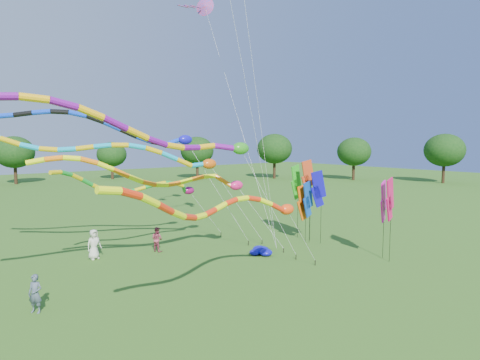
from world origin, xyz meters
TOP-DOWN VIEW (x-y plane):
  - ground at (0.00, 0.00)m, footprint 160.00×160.00m
  - tree_ring at (3.94, -4.57)m, footprint 120.03×119.24m
  - tube_kite_red at (-4.40, -0.71)m, footprint 12.99×3.68m
  - tube_kite_orange at (-4.22, 4.94)m, footprint 13.56×2.14m
  - tube_kite_purple at (-6.90, 2.38)m, footprint 17.64×1.13m
  - tube_kite_blue at (-6.39, 8.82)m, footprint 15.88×5.00m
  - tube_kite_cyan at (-5.15, 8.42)m, footprint 15.96×4.85m
  - tube_kite_green at (-3.92, 8.55)m, footprint 11.75×2.31m
  - delta_kite_high_c at (1.95, 11.02)m, footprint 3.13×7.95m
  - banner_pole_orange at (5.79, 4.85)m, footprint 1.16×0.20m
  - banner_pole_red at (6.25, 4.88)m, footprint 1.16×0.27m
  - banner_pole_blue_b at (5.78, 4.42)m, footprint 1.16×0.27m
  - banner_pole_magenta_b at (6.50, -0.77)m, footprint 1.13×0.44m
  - banner_pole_blue_a at (6.22, 3.92)m, footprint 1.11×0.49m
  - banner_pole_magenta_a at (6.12, -1.40)m, footprint 1.15×0.33m
  - banner_pole_green at (6.21, 5.94)m, footprint 1.16×0.22m
  - blue_nylon_heap at (1.40, 4.06)m, footprint 1.59×1.31m
  - person_a at (-6.82, 9.76)m, footprint 0.96×0.72m
  - person_b at (-11.18, 3.76)m, footprint 0.67×0.68m
  - person_c at (-3.16, 8.95)m, footprint 0.83×0.92m

SIDE VIEW (x-z plane):
  - ground at x=0.00m, z-range 0.00..0.00m
  - blue_nylon_heap at x=1.40m, z-range -0.02..0.50m
  - person_c at x=-3.16m, z-range 0.00..1.56m
  - person_b at x=-11.18m, z-range 0.00..1.59m
  - person_a at x=-6.82m, z-range 0.00..1.78m
  - banner_pole_orange at x=5.79m, z-range 0.75..4.76m
  - banner_pole_blue_b at x=5.78m, z-range 0.88..5.16m
  - banner_pole_magenta_b at x=6.50m, z-range 1.08..5.75m
  - banner_pole_magenta_a at x=6.12m, z-range 1.19..6.11m
  - banner_pole_blue_a at x=6.22m, z-range 1.23..6.23m
  - banner_pole_green at x=6.21m, z-range 1.38..6.67m
  - tube_kite_green at x=-3.92m, z-range 1.18..7.22m
  - tube_kite_red at x=-4.40m, z-range 1.11..7.38m
  - banner_pole_red at x=6.25m, z-range 1.57..7.25m
  - tube_kite_orange at x=-4.22m, z-range 1.60..8.45m
  - tree_ring at x=3.94m, z-range 0.67..10.39m
  - tube_kite_cyan at x=-5.15m, z-range 2.03..10.50m
  - tube_kite_purple at x=-6.90m, z-range 2.69..11.98m
  - tube_kite_blue at x=-6.39m, z-range 2.99..12.36m
  - delta_kite_high_c at x=1.95m, z-range 7.63..25.29m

